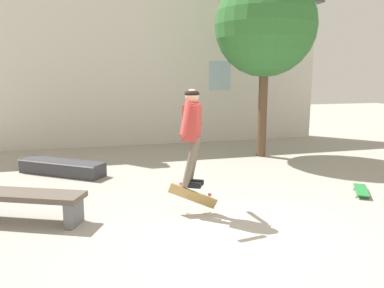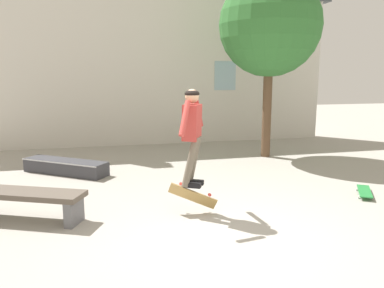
{
  "view_description": "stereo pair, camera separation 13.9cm",
  "coord_description": "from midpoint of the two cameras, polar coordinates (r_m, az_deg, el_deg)",
  "views": [
    {
      "loc": [
        -1.71,
        -4.51,
        2.11
      ],
      "look_at": [
        -0.23,
        0.85,
        1.1
      ],
      "focal_mm": 35.0,
      "sensor_mm": 36.0,
      "label": 1
    },
    {
      "loc": [
        -1.57,
        -4.54,
        2.11
      ],
      "look_at": [
        -0.23,
        0.85,
        1.1
      ],
      "focal_mm": 35.0,
      "sensor_mm": 36.0,
      "label": 2
    }
  ],
  "objects": [
    {
      "name": "skateboard_flipping",
      "position": [
        5.82,
        0.79,
        -7.91
      ],
      "size": [
        0.72,
        0.36,
        0.45
      ],
      "rotation": [
        0.0,
        0.0,
        -0.3
      ],
      "color": "#AD894C"
    },
    {
      "name": "tree_right",
      "position": [
        10.0,
        12.2,
        17.19
      ],
      "size": [
        2.56,
        2.56,
        4.63
      ],
      "color": "brown",
      "rests_on": "ground_plane"
    },
    {
      "name": "park_bench",
      "position": [
        6.09,
        -24.2,
        -7.52
      ],
      "size": [
        1.98,
        1.24,
        0.45
      ],
      "rotation": [
        0.0,
        0.0,
        -0.43
      ],
      "color": "brown",
      "rests_on": "ground_plane"
    },
    {
      "name": "skate_ledge",
      "position": [
        8.61,
        -18.27,
        -3.32
      ],
      "size": [
        1.87,
        1.56,
        0.3
      ],
      "rotation": [
        0.0,
        0.0,
        -0.64
      ],
      "color": "#38383D",
      "rests_on": "ground_plane"
    },
    {
      "name": "building_backdrop",
      "position": [
        11.73,
        -6.19,
        12.0
      ],
      "size": [
        11.94,
        0.52,
        5.97
      ],
      "color": "beige",
      "rests_on": "ground_plane"
    },
    {
      "name": "ground_plane",
      "position": [
        5.26,
        5.6,
        -13.37
      ],
      "size": [
        40.0,
        40.0,
        0.0
      ],
      "primitive_type": "plane",
      "color": "#A39E93"
    },
    {
      "name": "skater",
      "position": [
        5.61,
        0.72,
        2.38
      ],
      "size": [
        0.64,
        1.05,
        1.48
      ],
      "rotation": [
        0.0,
        0.0,
        -0.51
      ],
      "color": "#B23833"
    },
    {
      "name": "skateboard_resting",
      "position": [
        7.46,
        25.3,
        -6.53
      ],
      "size": [
        0.6,
        0.75,
        0.08
      ],
      "rotation": [
        0.0,
        0.0,
        0.98
      ],
      "color": "#237F38",
      "rests_on": "ground_plane"
    }
  ]
}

